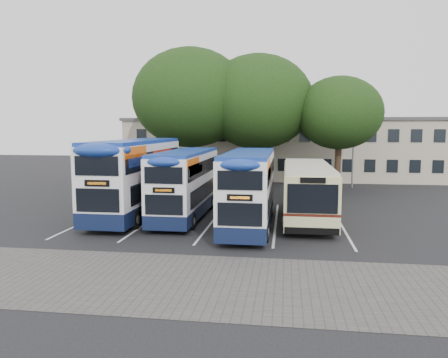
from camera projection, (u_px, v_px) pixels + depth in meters
name	position (u px, v px, depth m)	size (l,w,h in m)	color
ground	(279.00, 246.00, 19.27)	(120.00, 120.00, 0.00)	black
paving_strip	(216.00, 283.00, 14.63)	(40.00, 6.00, 0.01)	#595654
bay_lines	(214.00, 220.00, 24.71)	(14.12, 11.00, 0.01)	silver
depot_building	(284.00, 148.00, 45.45)	(32.40, 8.40, 6.20)	beige
lamp_post	(354.00, 129.00, 37.48)	(0.25, 1.05, 9.06)	gray
tree_left	(191.00, 98.00, 37.03)	(9.86, 9.86, 11.93)	black
tree_mid	(258.00, 102.00, 36.76)	(9.36, 9.36, 11.36)	black
tree_right	(339.00, 113.00, 34.90)	(6.87, 6.87, 9.32)	black
bus_dd_left	(136.00, 174.00, 25.82)	(2.61, 10.77, 4.49)	#101B3C
bus_dd_mid	(186.00, 181.00, 25.28)	(2.26, 9.32, 3.88)	#101B3C
bus_dd_right	(249.00, 185.00, 22.89)	(2.30, 9.50, 3.96)	#101B3C
bus_single	(307.00, 188.00, 25.09)	(2.66, 10.43, 3.11)	beige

